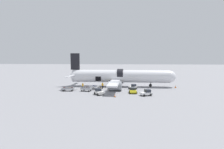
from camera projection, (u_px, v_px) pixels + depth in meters
ground_plane at (109, 90)px, 48.34m from camera, size 500.00×500.00×0.00m
airplane at (119, 77)px, 55.04m from camera, size 34.54×29.79×10.49m
baggage_tug_lead at (133, 91)px, 44.33m from camera, size 2.16×2.84×1.34m
baggage_tug_mid at (99, 92)px, 42.36m from camera, size 2.72×3.05×1.52m
baggage_tug_rear at (146, 93)px, 41.25m from camera, size 3.04×2.63×1.47m
baggage_tug_spare at (133, 87)px, 49.97m from camera, size 2.64×2.52×1.50m
baggage_cart_loading at (94, 87)px, 50.56m from camera, size 3.42×2.69×1.02m
baggage_cart_queued at (86, 89)px, 47.08m from camera, size 3.76×2.26×1.12m
baggage_cart_empty at (68, 89)px, 47.36m from camera, size 4.15×2.04×1.07m
ground_crew_loader_a at (83, 86)px, 50.05m from camera, size 0.58×0.58×1.82m
ground_crew_loader_b at (103, 85)px, 51.08m from camera, size 0.63×0.51×1.80m
ground_crew_driver at (83, 86)px, 51.20m from camera, size 0.44×0.53×1.53m
ground_crew_supervisor at (109, 85)px, 52.36m from camera, size 0.60×0.47×1.73m
suitcase_on_tarmac_upright at (101, 89)px, 49.11m from camera, size 0.54×0.46×0.77m
safety_cone_nose at (175, 87)px, 52.38m from camera, size 0.63×0.63×0.75m
safety_cone_engine_left at (115, 96)px, 39.64m from camera, size 0.47×0.47×0.74m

